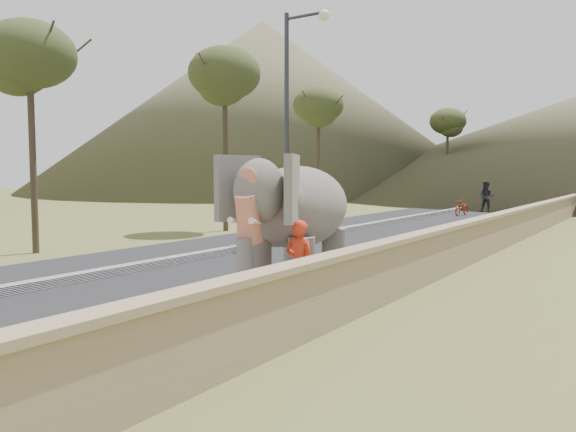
% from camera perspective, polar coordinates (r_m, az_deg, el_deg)
% --- Properties ---
extents(ground, '(160.00, 160.00, 0.00)m').
position_cam_1_polar(ground, '(8.03, -18.84, -14.12)').
color(ground, olive).
rests_on(ground, ground).
extents(road, '(7.00, 120.00, 0.03)m').
position_cam_1_polar(road, '(18.49, -3.35, -3.34)').
color(road, black).
rests_on(road, ground).
extents(median, '(0.35, 120.00, 0.22)m').
position_cam_1_polar(median, '(18.48, -3.35, -3.05)').
color(median, black).
rests_on(median, ground).
extents(walkway, '(3.00, 120.00, 0.15)m').
position_cam_1_polar(walkway, '(15.98, 11.10, -4.43)').
color(walkway, '#9E9687').
rests_on(walkway, ground).
extents(parapet, '(0.30, 120.00, 1.10)m').
position_cam_1_polar(parapet, '(15.36, 16.82, -3.11)').
color(parapet, tan).
rests_on(parapet, ground).
extents(lamppost, '(1.76, 0.36, 8.00)m').
position_cam_1_polar(lamppost, '(19.78, 0.62, 11.29)').
color(lamppost, '#303136').
rests_on(lamppost, ground).
extents(signboard, '(0.60, 0.08, 2.40)m').
position_cam_1_polar(signboard, '(19.37, 0.72, 1.86)').
color(signboard, '#2D2D33').
rests_on(signboard, ground).
extents(hill_left, '(60.00, 60.00, 22.00)m').
position_cam_1_polar(hill_left, '(74.60, -2.60, 11.01)').
color(hill_left, brown).
rests_on(hill_left, ground).
extents(elephant_and_man, '(2.39, 3.86, 2.64)m').
position_cam_1_polar(elephant_and_man, '(11.25, 1.02, -0.97)').
color(elephant_and_man, slate).
rests_on(elephant_and_man, ground).
extents(motorcyclist, '(2.21, 1.86, 2.04)m').
position_cam_1_polar(motorcyclist, '(33.79, 18.36, 1.33)').
color(motorcyclist, maroon).
rests_on(motorcyclist, ground).
extents(trees, '(47.15, 44.12, 8.59)m').
position_cam_1_polar(trees, '(34.08, 27.15, 6.13)').
color(trees, '#473828').
rests_on(trees, ground).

